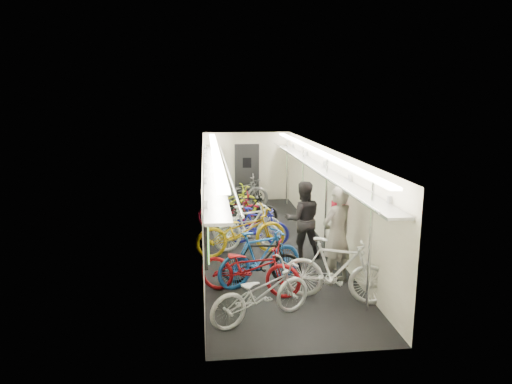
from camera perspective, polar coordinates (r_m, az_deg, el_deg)
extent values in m
plane|color=black|center=(11.44, 1.17, -6.53)|extent=(10.00, 10.00, 0.00)
plane|color=white|center=(10.92, 1.22, 5.50)|extent=(10.00, 10.00, 0.00)
plane|color=beige|center=(11.03, -6.56, -0.84)|extent=(0.00, 10.00, 10.00)
plane|color=beige|center=(11.41, 8.68, -0.47)|extent=(0.00, 10.00, 10.00)
plane|color=beige|center=(16.01, -1.16, 3.20)|extent=(3.00, 0.00, 3.00)
plane|color=beige|center=(6.41, 7.17, -10.32)|extent=(3.00, 0.00, 3.00)
cube|color=black|center=(7.92, -6.29, -5.54)|extent=(0.06, 1.10, 0.80)
cube|color=#80B850|center=(7.92, -6.00, -5.54)|extent=(0.02, 0.96, 0.66)
cube|color=black|center=(10.04, -6.34, -1.80)|extent=(0.06, 1.10, 0.80)
cube|color=#80B850|center=(10.04, -6.11, -1.80)|extent=(0.02, 0.96, 0.66)
cube|color=black|center=(12.19, -6.37, 0.62)|extent=(0.06, 1.10, 0.80)
cube|color=#80B850|center=(12.19, -6.18, 0.63)|extent=(0.02, 0.96, 0.66)
cube|color=black|center=(14.36, -6.40, 2.32)|extent=(0.06, 1.10, 0.80)
cube|color=#80B850|center=(14.36, -6.24, 2.33)|extent=(0.02, 0.96, 0.66)
cube|color=yellow|center=(8.96, -6.26, -3.14)|extent=(0.02, 0.22, 0.30)
cube|color=yellow|center=(11.10, -6.31, -0.22)|extent=(0.02, 0.22, 0.30)
cube|color=yellow|center=(13.26, -6.35, 1.76)|extent=(0.02, 0.22, 0.30)
cube|color=black|center=(15.98, -1.14, 2.46)|extent=(0.85, 0.08, 2.00)
cube|color=#999BA0|center=(10.89, -5.49, 2.88)|extent=(0.40, 9.70, 0.05)
cube|color=#999BA0|center=(11.23, 7.71, 3.09)|extent=(0.40, 9.70, 0.05)
cylinder|color=silver|center=(10.89, -3.76, 3.44)|extent=(0.04, 9.70, 0.04)
cylinder|color=silver|center=(11.14, 6.07, 3.59)|extent=(0.04, 9.70, 0.04)
cube|color=white|center=(10.84, -5.11, 5.08)|extent=(0.18, 9.60, 0.04)
cube|color=white|center=(11.15, 7.36, 5.22)|extent=(0.18, 9.60, 0.04)
cylinder|color=silver|center=(7.84, 14.08, -6.41)|extent=(0.05, 0.05, 2.38)
cylinder|color=silver|center=(10.41, 8.76, -1.67)|extent=(0.05, 0.05, 2.38)
cylinder|color=silver|center=(12.78, 5.87, 0.93)|extent=(0.05, 0.05, 2.38)
cylinder|color=silver|center=(15.20, 3.89, 2.71)|extent=(0.05, 0.05, 2.38)
imported|color=#B7B8BC|center=(7.58, 0.65, -12.49)|extent=(1.95, 1.36, 0.97)
imported|color=#1A51A1|center=(8.93, 0.53, -8.16)|extent=(1.89, 1.20, 1.10)
imported|color=maroon|center=(8.53, -0.82, -9.44)|extent=(2.06, 1.38, 1.02)
imported|color=black|center=(8.99, 0.70, -8.53)|extent=(1.63, 0.62, 0.96)
imported|color=#C19512|center=(10.56, -1.85, -4.91)|extent=(2.26, 1.21, 1.13)
imported|color=silver|center=(10.99, -0.90, -4.32)|extent=(1.88, 1.16, 1.09)
imported|color=#BABBBF|center=(11.30, -1.32, -4.31)|extent=(1.86, 1.27, 0.93)
imported|color=#1B1EA3|center=(11.29, 0.23, -4.29)|extent=(1.62, 0.89, 0.94)
imported|color=maroon|center=(12.85, -3.20, -2.22)|extent=(1.86, 0.68, 0.97)
imported|color=black|center=(12.76, -1.07, -2.22)|extent=(1.75, 0.80, 1.01)
imported|color=#DBEB16|center=(13.80, -3.32, -1.23)|extent=(1.98, 1.28, 0.98)
imported|color=silver|center=(8.35, 9.99, -9.60)|extent=(2.00, 1.25, 1.16)
imported|color=slate|center=(14.97, -2.51, 0.06)|extent=(2.16, 0.89, 1.11)
imported|color=slate|center=(14.94, -1.72, -0.26)|extent=(1.92, 1.30, 0.95)
imported|color=gray|center=(9.00, 10.06, -5.34)|extent=(0.85, 0.75, 1.95)
imported|color=black|center=(10.38, 5.86, -3.44)|extent=(0.86, 0.68, 1.76)
cube|color=red|center=(9.76, 10.23, -2.14)|extent=(0.29, 0.23, 0.38)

